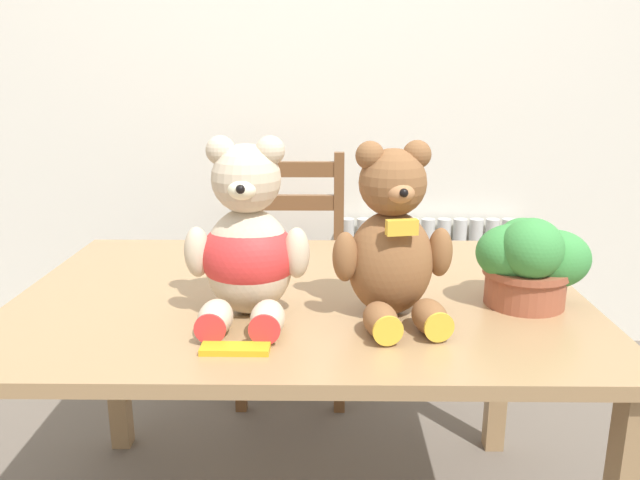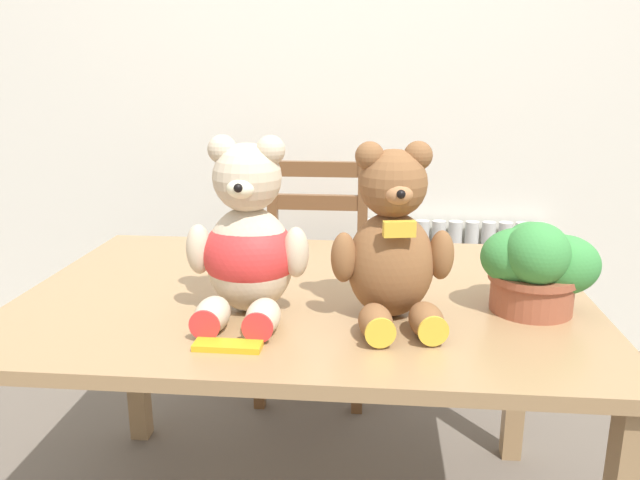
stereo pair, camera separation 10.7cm
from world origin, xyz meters
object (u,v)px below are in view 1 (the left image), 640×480
(potted_plant, at_px, (529,260))
(chocolate_bar, at_px, (235,349))
(teddy_bear_right, at_px, (393,243))
(teddy_bear_left, at_px, (248,246))
(wooden_chair_behind, at_px, (292,273))

(potted_plant, height_order, chocolate_bar, potted_plant)
(teddy_bear_right, distance_m, chocolate_bar, 0.40)
(teddy_bear_left, bearing_deg, teddy_bear_right, -179.68)
(potted_plant, relative_size, chocolate_bar, 1.93)
(teddy_bear_left, xyz_separation_m, chocolate_bar, (-0.00, -0.20, -0.15))
(wooden_chair_behind, xyz_separation_m, teddy_bear_right, (0.27, -1.04, 0.41))
(wooden_chair_behind, distance_m, teddy_bear_right, 1.15)
(chocolate_bar, bearing_deg, potted_plant, 21.73)
(teddy_bear_right, xyz_separation_m, chocolate_bar, (-0.31, -0.19, -0.16))
(teddy_bear_left, height_order, chocolate_bar, teddy_bear_left)
(wooden_chair_behind, xyz_separation_m, potted_plant, (0.59, -0.98, 0.35))
(potted_plant, bearing_deg, chocolate_bar, -158.27)
(chocolate_bar, bearing_deg, teddy_bear_left, 88.75)
(potted_plant, bearing_deg, teddy_bear_right, -169.31)
(teddy_bear_left, xyz_separation_m, potted_plant, (0.63, 0.06, -0.05))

